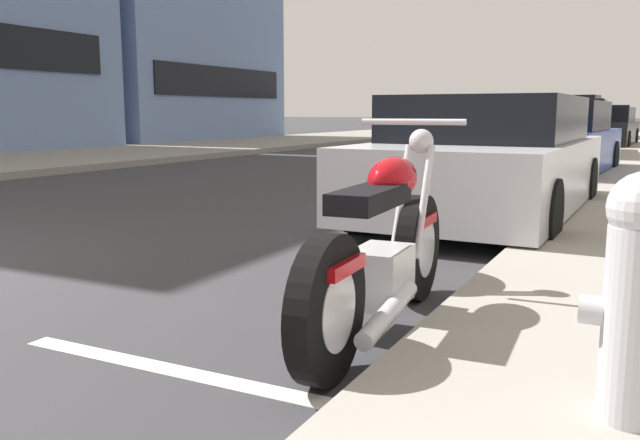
{
  "coord_description": "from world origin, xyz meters",
  "views": [
    {
      "loc": [
        -2.28,
        -5.56,
        1.17
      ],
      "look_at": [
        0.77,
        -4.01,
        0.61
      ],
      "focal_mm": 37.51,
      "sensor_mm": 36.0,
      "label": 1
    }
  ],
  "objects_px": {
    "parked_car_behind_motorcycle": "(551,142)",
    "fire_hydrant": "(639,292)",
    "parked_car_second_in_row": "(568,131)",
    "parked_car_across_street": "(604,124)",
    "parked_motorcycle": "(383,253)",
    "parked_car_far_down_curb": "(487,161)",
    "crossing_truck": "(560,114)",
    "parked_car_mid_block": "(603,128)"
  },
  "relations": [
    {
      "from": "parked_car_behind_motorcycle",
      "to": "parked_car_mid_block",
      "type": "xyz_separation_m",
      "value": [
        10.92,
        -0.05,
        -0.01
      ]
    },
    {
      "from": "parked_car_behind_motorcycle",
      "to": "fire_hydrant",
      "type": "bearing_deg",
      "value": -167.12
    },
    {
      "from": "parked_motorcycle",
      "to": "parked_car_across_street",
      "type": "relative_size",
      "value": 0.45
    },
    {
      "from": "crossing_truck",
      "to": "parked_car_behind_motorcycle",
      "type": "bearing_deg",
      "value": 102.32
    },
    {
      "from": "parked_car_far_down_curb",
      "to": "parked_car_behind_motorcycle",
      "type": "xyz_separation_m",
      "value": [
        5.23,
        0.07,
        -0.0
      ]
    },
    {
      "from": "parked_car_mid_block",
      "to": "parked_car_across_street",
      "type": "relative_size",
      "value": 0.97
    },
    {
      "from": "parked_car_far_down_curb",
      "to": "parked_car_second_in_row",
      "type": "relative_size",
      "value": 0.92
    },
    {
      "from": "parked_car_behind_motorcycle",
      "to": "parked_car_mid_block",
      "type": "height_order",
      "value": "parked_car_behind_motorcycle"
    },
    {
      "from": "parked_motorcycle",
      "to": "parked_car_mid_block",
      "type": "xyz_separation_m",
      "value": [
        20.23,
        0.42,
        0.2
      ]
    },
    {
      "from": "parked_car_behind_motorcycle",
      "to": "parked_car_second_in_row",
      "type": "height_order",
      "value": "parked_car_second_in_row"
    },
    {
      "from": "crossing_truck",
      "to": "fire_hydrant",
      "type": "xyz_separation_m",
      "value": [
        -36.64,
        -5.0,
        -0.47
      ]
    },
    {
      "from": "parked_car_behind_motorcycle",
      "to": "parked_car_across_street",
      "type": "height_order",
      "value": "parked_car_across_street"
    },
    {
      "from": "parked_car_mid_block",
      "to": "fire_hydrant",
      "type": "relative_size",
      "value": 5.43
    },
    {
      "from": "parked_car_far_down_curb",
      "to": "parked_car_mid_block",
      "type": "xyz_separation_m",
      "value": [
        16.15,
        0.02,
        -0.01
      ]
    },
    {
      "from": "parked_car_mid_block",
      "to": "crossing_truck",
      "type": "xyz_separation_m",
      "value": [
        15.55,
        3.34,
        0.42
      ]
    },
    {
      "from": "parked_car_across_street",
      "to": "crossing_truck",
      "type": "distance_m",
      "value": 9.9
    },
    {
      "from": "fire_hydrant",
      "to": "parked_car_behind_motorcycle",
      "type": "bearing_deg",
      "value": 9.51
    },
    {
      "from": "parked_car_mid_block",
      "to": "fire_hydrant",
      "type": "height_order",
      "value": "parked_car_mid_block"
    },
    {
      "from": "parked_motorcycle",
      "to": "parked_car_mid_block",
      "type": "bearing_deg",
      "value": -1.91
    },
    {
      "from": "parked_motorcycle",
      "to": "parked_car_second_in_row",
      "type": "xyz_separation_m",
      "value": [
        14.74,
        0.83,
        0.25
      ]
    },
    {
      "from": "parked_car_far_down_curb",
      "to": "parked_car_second_in_row",
      "type": "height_order",
      "value": "parked_car_second_in_row"
    },
    {
      "from": "parked_car_far_down_curb",
      "to": "crossing_truck",
      "type": "xyz_separation_m",
      "value": [
        31.71,
        3.36,
        0.41
      ]
    },
    {
      "from": "parked_car_far_down_curb",
      "to": "parked_car_behind_motorcycle",
      "type": "height_order",
      "value": "parked_car_behind_motorcycle"
    },
    {
      "from": "crossing_truck",
      "to": "fire_hydrant",
      "type": "height_order",
      "value": "crossing_truck"
    },
    {
      "from": "parked_car_far_down_curb",
      "to": "parked_car_behind_motorcycle",
      "type": "relative_size",
      "value": 1.04
    },
    {
      "from": "crossing_truck",
      "to": "fire_hydrant",
      "type": "distance_m",
      "value": 36.98
    },
    {
      "from": "parked_car_far_down_curb",
      "to": "parked_car_second_in_row",
      "type": "bearing_deg",
      "value": 3.2
    },
    {
      "from": "parked_car_across_street",
      "to": "crossing_truck",
      "type": "height_order",
      "value": "crossing_truck"
    },
    {
      "from": "parked_car_mid_block",
      "to": "fire_hydrant",
      "type": "bearing_deg",
      "value": -173.25
    },
    {
      "from": "parked_car_second_in_row",
      "to": "parked_motorcycle",
      "type": "bearing_deg",
      "value": -179.21
    },
    {
      "from": "parked_car_far_down_curb",
      "to": "parked_car_across_street",
      "type": "xyz_separation_m",
      "value": [
        22.27,
        0.41,
        0.03
      ]
    },
    {
      "from": "parked_motorcycle",
      "to": "parked_car_across_street",
      "type": "distance_m",
      "value": 26.36
    },
    {
      "from": "parked_motorcycle",
      "to": "crossing_truck",
      "type": "distance_m",
      "value": 35.99
    },
    {
      "from": "parked_car_second_in_row",
      "to": "crossing_truck",
      "type": "bearing_deg",
      "value": 5.53
    },
    {
      "from": "parked_motorcycle",
      "to": "fire_hydrant",
      "type": "xyz_separation_m",
      "value": [
        -0.85,
        -1.23,
        0.15
      ]
    },
    {
      "from": "parked_car_second_in_row",
      "to": "parked_car_across_street",
      "type": "xyz_separation_m",
      "value": [
        11.6,
        -0.02,
        -0.01
      ]
    },
    {
      "from": "fire_hydrant",
      "to": "parked_car_across_street",
      "type": "bearing_deg",
      "value": 4.29
    },
    {
      "from": "parked_car_behind_motorcycle",
      "to": "parked_car_mid_block",
      "type": "distance_m",
      "value": 10.92
    },
    {
      "from": "parked_car_mid_block",
      "to": "crossing_truck",
      "type": "relative_size",
      "value": 0.83
    },
    {
      "from": "parked_car_far_down_curb",
      "to": "crossing_truck",
      "type": "bearing_deg",
      "value": 6.97
    },
    {
      "from": "parked_car_mid_block",
      "to": "crossing_truck",
      "type": "distance_m",
      "value": 15.92
    },
    {
      "from": "parked_car_across_street",
      "to": "fire_hydrant",
      "type": "distance_m",
      "value": 27.27
    }
  ]
}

